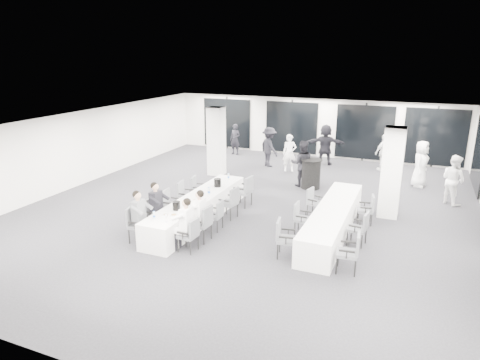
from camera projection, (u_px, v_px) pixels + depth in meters
The scene contains 43 objects.
room at pixel (288, 162), 14.33m from camera, with size 14.04×16.04×2.84m.
column_left at pixel (216, 141), 17.55m from camera, with size 0.60×0.60×2.80m, color silver.
column_right at pixel (392, 173), 13.00m from camera, with size 0.60×0.60×2.80m, color silver.
banquet_table_main at pixel (198, 209), 12.91m from camera, with size 0.90×5.00×0.75m, color white.
banquet_table_side at pixel (333, 220), 12.04m from camera, with size 0.90×5.00×0.75m, color white.
cocktail_table at pixel (311, 174), 15.96m from camera, with size 0.80×0.80×1.10m.
chair_main_left_near at pixel (136, 222), 11.45m from camera, with size 0.57×0.61×0.97m.
chair_main_left_second at pixel (154, 212), 12.21m from camera, with size 0.52×0.56×0.92m.
chair_main_left_mid at pixel (170, 203), 12.98m from camera, with size 0.50×0.55×0.93m.
chair_main_left_fourth at pixel (185, 194), 13.76m from camera, with size 0.53×0.57×0.94m.
chair_main_left_far at pixel (197, 188), 14.50m from camera, with size 0.52×0.55×0.88m.
chair_main_right_near at pixel (190, 233), 10.85m from camera, with size 0.48×0.53×0.90m.
chair_main_right_second at pixel (203, 221), 11.45m from camera, with size 0.53×0.58×1.00m.
chair_main_right_mid at pixel (216, 214), 12.19m from camera, with size 0.45×0.51×0.87m.
chair_main_right_fourth at pixel (231, 201), 13.04m from camera, with size 0.56×0.60×0.98m.
chair_main_right_far at pixel (245, 189), 14.04m from camera, with size 0.58×0.63×1.03m.
chair_side_left_near at pixel (284, 236), 10.58m from camera, with size 0.56×0.60×0.97m.
chair_side_left_mid at pixel (301, 216), 11.99m from camera, with size 0.45×0.50×0.88m.
chair_side_left_far at pixel (314, 200), 13.32m from camera, with size 0.52×0.55×0.86m.
chair_side_right_near at pixel (351, 250), 9.81m from camera, with size 0.54×0.59×0.98m.
chair_side_right_mid at pixel (360, 227), 11.21m from camera, with size 0.52×0.56×0.92m.
chair_side_right_far at pixel (368, 208), 12.62m from camera, with size 0.53×0.56×0.89m.
seated_guest_a at pixel (141, 214), 11.33m from camera, with size 0.50×0.38×1.44m.
seated_guest_b at pixel (158, 204), 12.06m from camera, with size 0.50×0.38×1.44m.
seated_guest_c at pixel (184, 221), 10.83m from camera, with size 0.50×0.38×1.44m.
seated_guest_d at pixel (198, 212), 11.44m from camera, with size 0.50×0.38×1.44m.
standing_guest_a at pixel (290, 151), 18.19m from camera, with size 0.65×0.53×1.79m, color white.
standing_guest_b at pixel (302, 161), 16.09m from camera, with size 0.96×0.58×1.99m, color black.
standing_guest_c at pixel (269, 144), 18.90m from camera, with size 1.29×0.66×1.99m, color black.
standing_guest_d at pixel (384, 150), 18.30m from camera, with size 1.05×0.59×1.78m, color white.
standing_guest_e at pixel (421, 161), 16.05m from camera, with size 0.96×0.59×1.99m, color white.
standing_guest_f at pixel (325, 142), 19.19m from camera, with size 1.92×0.74×2.09m, color black.
standing_guest_g at pixel (235, 137), 21.18m from camera, with size 0.63×0.51×1.72m, color black.
standing_guest_h at pixel (454, 176), 14.22m from camera, with size 0.92×0.56×1.90m, color white.
ice_bucket_near at pixel (176, 206), 11.74m from camera, with size 0.21×0.21×0.24m, color black.
ice_bucket_far at pixel (217, 183), 13.77m from camera, with size 0.23×0.23×0.26m, color black.
water_bottle_a at pixel (154, 215), 11.09m from camera, with size 0.07×0.07×0.21m, color silver.
water_bottle_b at pixel (209, 191), 12.96m from camera, with size 0.08×0.08×0.24m, color silver.
water_bottle_c at pixel (228, 176), 14.57m from camera, with size 0.06×0.06×0.20m, color silver.
plate_a at pixel (166, 215), 11.39m from camera, with size 0.20×0.20×0.03m.
plate_b at pixel (174, 215), 11.38m from camera, with size 0.22×0.22×0.03m.
plate_c at pixel (196, 200), 12.52m from camera, with size 0.19×0.19×0.03m.
wine_glass at pixel (166, 216), 10.88m from camera, with size 0.08×0.08×0.22m.
Camera 1 is at (4.81, -12.32, 4.93)m, focal length 32.00 mm.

